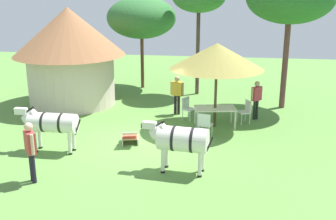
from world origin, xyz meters
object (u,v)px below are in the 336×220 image
object	(u,v)px
standing_watcher	(30,147)
zebra_by_umbrella	(181,140)
thatched_hut	(70,51)
patio_chair_west_end	(246,110)
patio_chair_east_end	(205,123)
guest_behind_table	(256,97)
shade_umbrella	(217,56)
striped_lounge_chair	(130,137)
patio_chair_near_hut	(188,107)
patio_dining_table	(215,110)
zebra_nearest_camera	(51,123)
acacia_tree_right_background	(141,18)
guest_beside_umbrella	(177,91)

from	to	relation	value
standing_watcher	zebra_by_umbrella	size ratio (longest dim) A/B	0.82
thatched_hut	zebra_by_umbrella	world-z (taller)	thatched_hut
standing_watcher	patio_chair_west_end	bearing A→B (deg)	95.33
patio_chair_east_end	zebra_by_umbrella	size ratio (longest dim) A/B	0.43
guest_behind_table	zebra_by_umbrella	bearing A→B (deg)	22.51
standing_watcher	shade_umbrella	bearing A→B (deg)	98.75
thatched_hut	patio_chair_west_end	world-z (taller)	thatched_hut
patio_chair_east_end	striped_lounge_chair	size ratio (longest dim) A/B	0.97
guest_behind_table	striped_lounge_chair	size ratio (longest dim) A/B	1.67
shade_umbrella	guest_behind_table	distance (m)	2.63
thatched_hut	patio_chair_near_hut	xyz separation A→B (m)	(5.36, -1.56, -1.89)
thatched_hut	patio_chair_east_end	size ratio (longest dim) A/B	5.41
patio_dining_table	zebra_nearest_camera	distance (m)	6.05
patio_chair_near_hut	guest_behind_table	world-z (taller)	guest_behind_table
thatched_hut	guest_behind_table	xyz separation A→B (m)	(8.05, -1.11, -1.47)
zebra_nearest_camera	acacia_tree_right_background	bearing A→B (deg)	-6.73
patio_chair_near_hut	guest_behind_table	bearing A→B (deg)	130.97
patio_chair_east_end	guest_beside_umbrella	distance (m)	2.95
standing_watcher	zebra_nearest_camera	bearing A→B (deg)	149.23
striped_lounge_chair	shade_umbrella	bearing A→B (deg)	24.18
thatched_hut	standing_watcher	size ratio (longest dim) A/B	2.84
patio_chair_near_hut	guest_beside_umbrella	distance (m)	0.94
patio_chair_near_hut	acacia_tree_right_background	distance (m)	6.56
patio_dining_table	guest_beside_umbrella	world-z (taller)	guest_beside_umbrella
striped_lounge_chair	guest_beside_umbrella	bearing A→B (deg)	57.33
thatched_hut	patio_dining_table	bearing A→B (deg)	-19.09
guest_behind_table	zebra_nearest_camera	distance (m)	7.99
patio_chair_east_end	acacia_tree_right_background	size ratio (longest dim) A/B	0.19
patio_chair_east_end	patio_chair_west_end	distance (m)	2.35
acacia_tree_right_background	patio_chair_east_end	bearing A→B (deg)	-62.46
shade_umbrella	patio_chair_west_end	distance (m)	2.54
shade_umbrella	patio_chair_near_hut	distance (m)	2.54
standing_watcher	zebra_by_umbrella	distance (m)	4.12
shade_umbrella	patio_chair_near_hut	size ratio (longest dim) A/B	3.85
patio_dining_table	patio_chair_near_hut	world-z (taller)	patio_chair_near_hut
patio_chair_west_end	acacia_tree_right_background	xyz separation A→B (m)	(-5.13, 5.17, 3.07)
acacia_tree_right_background	patio_chair_near_hut	bearing A→B (deg)	-60.61
patio_dining_table	zebra_nearest_camera	size ratio (longest dim) A/B	0.75
patio_chair_west_end	guest_behind_table	xyz separation A→B (m)	(0.42, 0.57, 0.41)
zebra_nearest_camera	patio_chair_east_end	bearing A→B (deg)	-67.21
patio_chair_west_end	striped_lounge_chair	size ratio (longest dim) A/B	0.97
patio_chair_east_end	standing_watcher	distance (m)	6.10
thatched_hut	patio_chair_east_end	distance (m)	7.33
patio_chair_near_hut	acacia_tree_right_background	world-z (taller)	acacia_tree_right_background
patio_chair_near_hut	zebra_nearest_camera	xyz separation A→B (m)	(-4.01, -3.90, 0.44)
shade_umbrella	guest_behind_table	world-z (taller)	shade_umbrella
patio_dining_table	acacia_tree_right_background	xyz separation A→B (m)	(-3.96, 5.73, 2.93)
guest_behind_table	acacia_tree_right_background	distance (m)	7.68
patio_chair_near_hut	zebra_by_umbrella	xyz separation A→B (m)	(0.28, -4.86, 0.47)
guest_beside_umbrella	zebra_nearest_camera	bearing A→B (deg)	65.53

